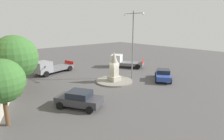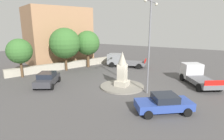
% 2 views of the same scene
% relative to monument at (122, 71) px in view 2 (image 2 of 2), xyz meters
% --- Properties ---
extents(ground_plane, '(80.00, 80.00, 0.00)m').
position_rel_monument_xyz_m(ground_plane, '(0.00, 0.00, -1.82)').
color(ground_plane, '#4F4C4C').
extents(traffic_island, '(4.68, 4.68, 0.17)m').
position_rel_monument_xyz_m(traffic_island, '(0.00, 0.00, -1.73)').
color(traffic_island, gray).
rests_on(traffic_island, ground).
extents(monument, '(1.31, 1.31, 3.67)m').
position_rel_monument_xyz_m(monument, '(0.00, 0.00, 0.00)').
color(monument, '#B2AA99').
rests_on(monument, traffic_island).
extents(streetlamp, '(3.37, 0.28, 8.83)m').
position_rel_monument_xyz_m(streetlamp, '(-0.41, -2.91, 3.49)').
color(streetlamp, slate).
rests_on(streetlamp, ground).
extents(car_dark_grey_waiting, '(4.35, 3.56, 1.50)m').
position_rel_monument_xyz_m(car_dark_grey_waiting, '(-3.51, 7.40, -1.04)').
color(car_dark_grey_waiting, '#38383D').
rests_on(car_dark_grey_waiting, ground).
extents(car_blue_approaching, '(3.93, 4.44, 1.43)m').
position_rel_monument_xyz_m(car_blue_approaching, '(-3.74, -5.31, -1.08)').
color(car_blue_approaching, '#2D479E').
rests_on(car_blue_approaching, ground).
extents(truck_white_parked_left, '(5.67, 4.64, 2.12)m').
position_rel_monument_xyz_m(truck_white_parked_left, '(5.20, -6.79, -0.83)').
color(truck_white_parked_left, silver).
rests_on(truck_white_parked_left, ground).
extents(truck_grey_far_side, '(3.45, 6.30, 2.00)m').
position_rel_monument_xyz_m(truck_grey_far_side, '(9.25, 4.54, -0.84)').
color(truck_grey_far_side, gray).
rests_on(truck_grey_far_side, ground).
extents(stone_boundary_wall, '(17.69, 8.05, 1.04)m').
position_rel_monument_xyz_m(stone_boundary_wall, '(4.63, 10.89, -1.30)').
color(stone_boundary_wall, '#B2AA99').
rests_on(stone_boundary_wall, ground).
extents(corner_building, '(11.85, 10.17, 9.38)m').
position_rel_monument_xyz_m(corner_building, '(6.55, 15.40, 2.87)').
color(corner_building, '#A87A56').
rests_on(corner_building, ground).
extents(tree_near_wall, '(4.38, 4.38, 6.18)m').
position_rel_monument_xyz_m(tree_near_wall, '(2.89, 10.55, 2.17)').
color(tree_near_wall, brown).
rests_on(tree_near_wall, ground).
extents(tree_mid_cluster, '(3.10, 3.10, 4.92)m').
position_rel_monument_xyz_m(tree_mid_cluster, '(-2.67, 12.91, 1.54)').
color(tree_mid_cluster, brown).
rests_on(tree_mid_cluster, ground).
extents(tree_far_corner, '(3.75, 3.75, 5.71)m').
position_rel_monument_xyz_m(tree_far_corner, '(6.34, 9.08, 1.99)').
color(tree_far_corner, brown).
rests_on(tree_far_corner, ground).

